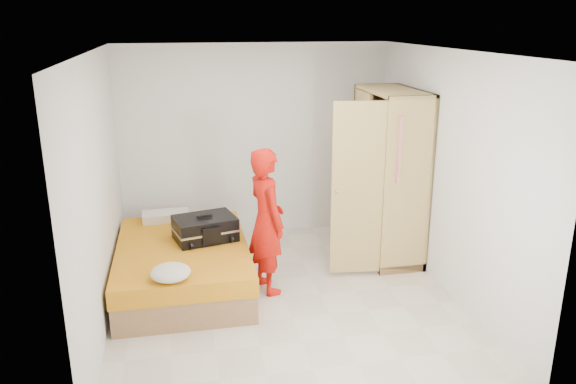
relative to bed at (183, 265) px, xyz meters
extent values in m
plane|color=beige|center=(1.05, -0.49, -0.25)|extent=(4.00, 4.00, 0.00)
plane|color=white|center=(1.05, -0.49, 2.35)|extent=(4.00, 4.00, 0.00)
cube|color=white|center=(1.05, 1.51, 1.05)|extent=(3.60, 0.02, 2.60)
cube|color=white|center=(1.05, -2.49, 1.05)|extent=(3.60, 0.02, 2.60)
cube|color=white|center=(-0.75, -0.49, 1.05)|extent=(0.02, 4.00, 2.60)
cube|color=white|center=(2.85, -0.49, 1.05)|extent=(0.02, 4.00, 2.60)
cube|color=olive|center=(0.00, 0.00, -0.10)|extent=(1.40, 2.00, 0.30)
cube|color=orange|center=(0.00, 0.00, 0.15)|extent=(1.42, 2.02, 0.20)
cube|color=tan|center=(2.82, 0.41, 0.80)|extent=(0.04, 1.20, 2.10)
cube|color=tan|center=(2.55, -0.17, 0.80)|extent=(0.58, 0.04, 2.10)
cube|color=tan|center=(2.55, 0.99, 0.80)|extent=(0.58, 0.04, 2.10)
cube|color=tan|center=(2.55, 0.41, 1.83)|extent=(0.58, 1.20, 0.04)
cube|color=#A77A47|center=(2.55, 0.41, -0.20)|extent=(0.58, 1.20, 0.10)
cube|color=tan|center=(2.28, 0.71, 0.80)|extent=(0.04, 0.59, 2.00)
cube|color=tan|center=(1.97, -0.11, 0.80)|extent=(0.59, 0.11, 2.00)
cylinder|color=#B2B2B7|center=(2.55, 0.41, 1.67)|extent=(0.02, 1.10, 0.02)
imported|color=red|center=(0.91, -0.25, 0.55)|extent=(0.53, 0.67, 1.61)
cube|color=black|center=(0.26, 0.13, 0.38)|extent=(0.75, 0.61, 0.26)
cube|color=black|center=(0.26, 0.13, 0.53)|extent=(0.18, 0.09, 0.03)
ellipsoid|color=silver|center=(-0.12, -0.85, 0.32)|extent=(0.38, 0.38, 0.15)
cube|color=silver|center=(-0.18, 0.85, 0.30)|extent=(0.59, 0.32, 0.10)
camera|label=1|loc=(0.02, -5.87, 2.65)|focal=35.00mm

